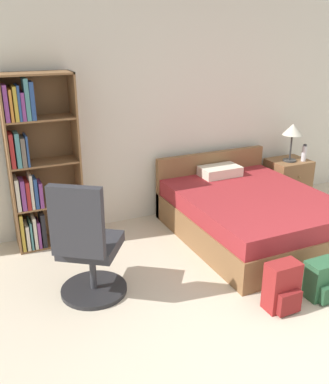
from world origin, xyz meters
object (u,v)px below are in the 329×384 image
table_lamp (293,131)px  water_bottle (304,153)px  office_chair (87,250)px  bed (249,213)px  backpack_red (283,288)px  nightstand (287,180)px  backpack_green (322,280)px  bookshelf (34,166)px

table_lamp → water_bottle: bearing=-23.6°
office_chair → water_bottle: bearing=17.3°
bed → backpack_red: bed is taller
bed → office_chair: (-2.01, -0.46, 0.21)m
water_bottle → backpack_red: 2.65m
water_bottle → nightstand: bearing=142.3°
backpack_green → backpack_red: backpack_red is taller
bed → water_bottle: (1.26, 0.56, 0.42)m
bookshelf → backpack_red: bookshelf is taller
backpack_green → nightstand: bearing=57.8°
table_lamp → water_bottle: 0.35m
backpack_green → backpack_red: bearing=178.5°
bookshelf → bed: 2.43m
office_chair → backpack_red: 1.69m
water_bottle → backpack_green: size_ratio=0.67×
backpack_red → office_chair: bearing=149.8°
bookshelf → bed: bearing=-19.1°
office_chair → bookshelf: bearing=99.4°
bed → water_bottle: size_ratio=8.31×
bookshelf → backpack_red: size_ratio=4.28×
bed → table_lamp: bearing=30.3°
backpack_green → water_bottle: bearing=53.4°
table_lamp → water_bottle: size_ratio=2.20×
water_bottle → backpack_green: (-1.39, -1.87, -0.53)m
nightstand → backpack_red: size_ratio=1.35×
office_chair → table_lamp: office_chair is taller
nightstand → water_bottle: (0.14, -0.11, 0.40)m
office_chair → backpack_red: office_chair is taller
table_lamp → backpack_green: (-1.22, -1.94, -0.82)m
bookshelf → bed: size_ratio=0.97×
bed → table_lamp: (1.08, 0.63, 0.72)m
office_chair → nightstand: (3.12, 1.13, -0.19)m
bookshelf → nightstand: size_ratio=3.17×
water_bottle → table_lamp: bearing=156.4°
bookshelf → office_chair: (0.20, -1.22, -0.43)m
backpack_green → table_lamp: bearing=57.9°
water_bottle → backpack_red: bearing=-134.5°
table_lamp → backpack_red: bearing=-130.6°
table_lamp → nightstand: bearing=51.2°
bed → nightstand: (1.11, 0.67, 0.02)m
bed → backpack_green: size_ratio=5.54×
bed → nightstand: size_ratio=3.28×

